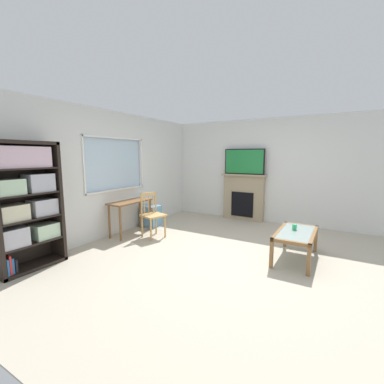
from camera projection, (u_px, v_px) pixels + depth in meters
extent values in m
cube|color=#B2A893|center=(227.00, 255.00, 4.27)|extent=(6.04, 6.10, 0.02)
cube|color=silver|center=(117.00, 211.00, 5.48)|extent=(5.04, 0.12, 0.92)
cube|color=silver|center=(113.00, 124.00, 5.22)|extent=(5.04, 0.12, 0.52)
cube|color=silver|center=(32.00, 167.00, 3.92)|extent=(1.71, 0.12, 1.10)
cube|color=silver|center=(162.00, 162.00, 6.72)|extent=(1.79, 0.12, 1.10)
cube|color=silver|center=(113.00, 164.00, 5.31)|extent=(1.55, 0.02, 1.10)
cube|color=white|center=(117.00, 190.00, 5.35)|extent=(1.61, 0.06, 0.03)
cube|color=white|center=(115.00, 138.00, 5.20)|extent=(1.61, 0.06, 0.03)
cube|color=white|center=(83.00, 165.00, 4.61)|extent=(0.03, 0.06, 1.10)
cube|color=white|center=(141.00, 163.00, 5.93)|extent=(0.03, 0.06, 1.10)
cube|color=silver|center=(269.00, 171.00, 6.28)|extent=(0.12, 5.30, 2.54)
cube|color=black|center=(55.00, 202.00, 4.01)|extent=(0.05, 0.38, 1.85)
cube|color=black|center=(21.00, 142.00, 3.52)|extent=(0.90, 0.38, 0.05)
cube|color=black|center=(32.00, 266.00, 3.78)|extent=(0.90, 0.38, 0.05)
cube|color=black|center=(20.00, 205.00, 3.74)|extent=(0.90, 0.02, 1.85)
cube|color=black|center=(30.00, 242.00, 3.72)|extent=(0.85, 0.36, 0.02)
cube|color=black|center=(28.00, 218.00, 3.67)|extent=(0.85, 0.36, 0.02)
cube|color=black|center=(25.00, 194.00, 3.62)|extent=(0.85, 0.36, 0.02)
cube|color=black|center=(23.00, 169.00, 3.57)|extent=(0.85, 0.36, 0.02)
cube|color=#B2B2BC|center=(12.00, 237.00, 3.51)|extent=(0.33, 0.31, 0.26)
cube|color=#B7D6B2|center=(45.00, 231.00, 3.89)|extent=(0.34, 0.28, 0.22)
cube|color=beige|center=(12.00, 213.00, 3.48)|extent=(0.35, 0.27, 0.22)
cube|color=#B2B2BC|center=(43.00, 207.00, 3.84)|extent=(0.34, 0.27, 0.24)
cube|color=#B7D6B2|center=(8.00, 187.00, 3.41)|extent=(0.34, 0.30, 0.21)
cube|color=#B2B2BC|center=(38.00, 183.00, 3.76)|extent=(0.35, 0.29, 0.26)
cube|color=beige|center=(21.00, 157.00, 3.53)|extent=(0.70, 0.29, 0.29)
cube|color=#286BB2|center=(3.00, 266.00, 3.43)|extent=(0.03, 0.29, 0.23)
cube|color=red|center=(6.00, 264.00, 3.46)|extent=(0.03, 0.26, 0.27)
cube|color=#286BB2|center=(9.00, 265.00, 3.49)|extent=(0.03, 0.23, 0.22)
cube|color=black|center=(12.00, 265.00, 3.52)|extent=(0.03, 0.25, 0.19)
cube|color=brown|center=(130.00, 202.00, 5.31)|extent=(0.99, 0.40, 0.03)
cylinder|color=brown|center=(120.00, 224.00, 4.91)|extent=(0.04, 0.04, 0.68)
cylinder|color=brown|center=(150.00, 215.00, 5.67)|extent=(0.04, 0.04, 0.68)
cylinder|color=brown|center=(109.00, 222.00, 5.06)|extent=(0.04, 0.04, 0.68)
cylinder|color=brown|center=(140.00, 213.00, 5.82)|extent=(0.04, 0.04, 0.68)
cube|color=tan|center=(153.00, 215.00, 5.13)|extent=(0.52, 0.51, 0.04)
cylinder|color=tan|center=(151.00, 230.00, 4.93)|extent=(0.04, 0.04, 0.43)
cylinder|color=tan|center=(165.00, 227.00, 5.16)|extent=(0.04, 0.04, 0.43)
cylinder|color=tan|center=(142.00, 227.00, 5.16)|extent=(0.04, 0.04, 0.43)
cylinder|color=tan|center=(156.00, 224.00, 5.39)|extent=(0.04, 0.04, 0.43)
cylinder|color=tan|center=(141.00, 204.00, 5.10)|extent=(0.04, 0.04, 0.45)
cylinder|color=tan|center=(156.00, 202.00, 5.33)|extent=(0.04, 0.04, 0.45)
cube|color=tan|center=(148.00, 194.00, 5.18)|extent=(0.35, 0.14, 0.06)
cylinder|color=tan|center=(144.00, 205.00, 5.15)|extent=(0.02, 0.02, 0.35)
cylinder|color=tan|center=(149.00, 205.00, 5.22)|extent=(0.02, 0.02, 0.35)
cylinder|color=tan|center=(153.00, 204.00, 5.29)|extent=(0.02, 0.02, 0.35)
cube|color=#72ADDB|center=(151.00, 216.00, 6.00)|extent=(0.35, 0.40, 0.48)
cube|color=tan|center=(244.00, 198.00, 6.54)|extent=(0.18, 1.04, 1.14)
cube|color=black|center=(242.00, 204.00, 6.48)|extent=(0.03, 0.57, 0.62)
cube|color=tan|center=(244.00, 175.00, 6.44)|extent=(0.26, 1.14, 0.04)
cube|color=black|center=(244.00, 162.00, 6.39)|extent=(0.05, 1.02, 0.64)
cube|color=#237F3D|center=(244.00, 162.00, 6.37)|extent=(0.01, 0.97, 0.59)
cube|color=#8C9E99|center=(296.00, 232.00, 4.02)|extent=(0.99, 0.45, 0.02)
cube|color=brown|center=(314.00, 236.00, 3.90)|extent=(1.09, 0.05, 0.05)
cube|color=brown|center=(280.00, 231.00, 4.15)|extent=(1.09, 0.05, 0.05)
cube|color=brown|center=(290.00, 243.00, 3.58)|extent=(0.05, 0.55, 0.05)
cube|color=brown|center=(301.00, 225.00, 4.47)|extent=(0.05, 0.55, 0.05)
cube|color=brown|center=(309.00, 262.00, 3.49)|extent=(0.05, 0.05, 0.40)
cube|color=brown|center=(316.00, 240.00, 4.38)|extent=(0.05, 0.05, 0.40)
cube|color=brown|center=(271.00, 255.00, 3.74)|extent=(0.05, 0.05, 0.40)
cube|color=brown|center=(285.00, 236.00, 4.63)|extent=(0.05, 0.05, 0.40)
cylinder|color=#33B770|center=(295.00, 227.00, 4.11)|extent=(0.07, 0.07, 0.09)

